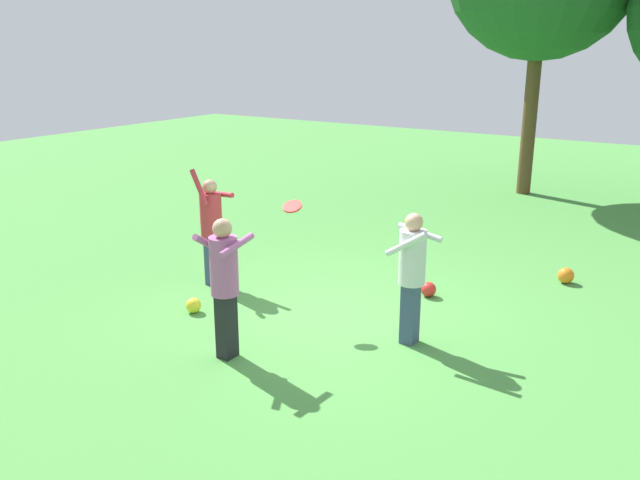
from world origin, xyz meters
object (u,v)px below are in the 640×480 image
Objects in this scene: person_catcher at (412,267)px; ball_red at (428,289)px; ball_orange at (566,275)px; frisbee at (292,206)px; ball_yellow at (193,305)px; person_bystander at (224,276)px; person_thrower at (211,223)px.

person_catcher is 7.38× the size of ball_red.
ball_orange is at bearing -110.22° from person_catcher.
frisbee is at bearing 0.00° from person_catcher.
ball_orange is (1.16, 3.37, -0.90)m from person_catcher.
frisbee is 2.06m from ball_yellow.
ball_yellow is 0.86× the size of ball_orange.
ball_orange is at bearing 44.91° from ball_yellow.
person_bystander is 3.57m from ball_red.
ball_orange is (4.73, 3.12, -0.89)m from person_thrower.
person_thrower is 1.49m from ball_yellow.
ball_orange is at bearing -33.74° from person_bystander.
ball_yellow is at bearing -147.84° from frisbee.
person_catcher is at bearing -50.59° from person_bystander.
person_catcher is 2.33m from person_bystander.
frisbee is at bearing 32.16° from ball_yellow.
ball_orange reaches higher than ball_yellow.
person_thrower is at bearing -156.28° from ball_red.
ball_red is 2.38m from ball_orange.
frisbee is 4.74m from ball_orange.
ball_yellow is 5.91m from ball_orange.
person_thrower reaches higher than frisbee.
ball_orange is (1.61, 1.75, 0.01)m from ball_red.
person_thrower is 6.22× the size of frisbee.
person_catcher is (3.57, -0.24, 0.00)m from person_thrower.
ball_yellow is at bearing 55.28° from person_bystander.
ball_red is at bearing 50.68° from frisbee.
ball_orange is at bearing 48.95° from frisbee.
ball_orange is at bearing 47.40° from ball_red.
person_catcher is at bearing 14.89° from ball_yellow.
person_catcher is at bearing -74.38° from ball_red.
ball_red is at bearing 43.24° from ball_yellow.
ball_orange reaches higher than ball_red.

